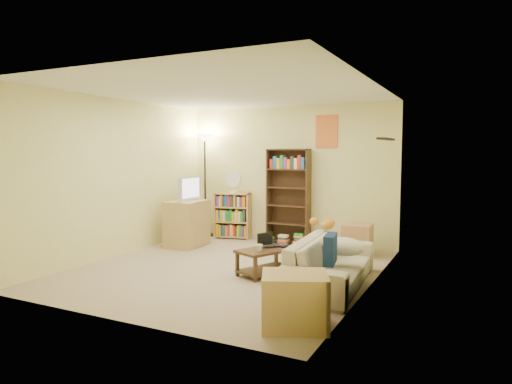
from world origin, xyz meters
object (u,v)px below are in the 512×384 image
Objects in this scene: television at (187,189)px; desk_fan at (234,181)px; side_table at (357,240)px; tv_stand at (187,223)px; laptop at (271,247)px; short_bookshelf at (233,216)px; sofa at (331,263)px; tall_bookshelf at (288,194)px; tabby_cat at (326,224)px; coffee_table at (266,259)px; mug at (259,248)px; floor_lamp at (205,155)px; end_cabinet at (295,301)px.

desk_fan is (0.41, 0.96, 0.10)m from television.
television is 3.04m from side_table.
tv_stand is at bearing -168.82° from side_table.
short_bookshelf is at bearing 84.58° from laptop.
laptop is at bearing 75.21° from sofa.
tabby_cat is at bearing -53.00° from tall_bookshelf.
tall_bookshelf reaches higher than sofa.
sofa is at bearing -25.20° from tv_stand.
coffee_table is 2.34m from tv_stand.
television reaches higher than laptop.
mug is (-0.64, -0.82, -0.25)m from tabby_cat.
tall_bookshelf is (-0.57, 2.02, 0.54)m from laptop.
coffee_table is 1.87m from side_table.
floor_lamp is at bearing 176.26° from desk_fan.
tall_bookshelf is at bearing 59.97° from laptop.
floor_lamp reaches higher than side_table.
side_table reaches higher than coffee_table.
desk_fan is at bearing 63.33° from tv_stand.
coffee_table is at bearing -77.23° from tall_bookshelf.
end_cabinet is at bearing -179.76° from sofa.
tall_bookshelf reaches higher than coffee_table.
tall_bookshelf is 1.13m from desk_fan.
laptop is 0.52× the size of tv_stand.
sofa is 3.30m from television.
desk_fan is at bearing -53.20° from short_bookshelf.
short_bookshelf reaches higher than end_cabinet.
tall_bookshelf is at bearing 1.74° from desk_fan.
coffee_table is 2.17× the size of laptop.
laptop is (0.03, 0.08, 0.15)m from coffee_table.
coffee_table is at bearing 123.20° from end_cabinet.
tall_bookshelf is (-0.52, 2.27, 0.51)m from mug.
television is 0.43× the size of tall_bookshelf.
tabby_cat is 2.72m from desk_fan.
end_cabinet is (0.20, -3.24, 0.00)m from side_table.
television is (-2.04, 1.28, 0.61)m from mug.
coffee_table is 2.79m from desk_fan.
floor_lamp is 3.45m from side_table.
end_cabinet reaches higher than laptop.
coffee_table is at bearing 84.36° from mug.
tabby_cat is at bearing -13.05° from tv_stand.
tv_stand is (-2.09, 1.02, 0.03)m from laptop.
short_bookshelf is 4.58m from end_cabinet.
sofa is 1.77m from side_table.
tabby_cat reaches higher than sofa.
desk_fan is (-2.27, 1.42, 0.46)m from tabby_cat.
tv_stand is 1.27m from desk_fan.
laptop is at bearing 121.29° from end_cabinet.
short_bookshelf is 2.57m from side_table.
television is 1.21m from short_bookshelf.
side_table is at bearing 93.51° from end_cabinet.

